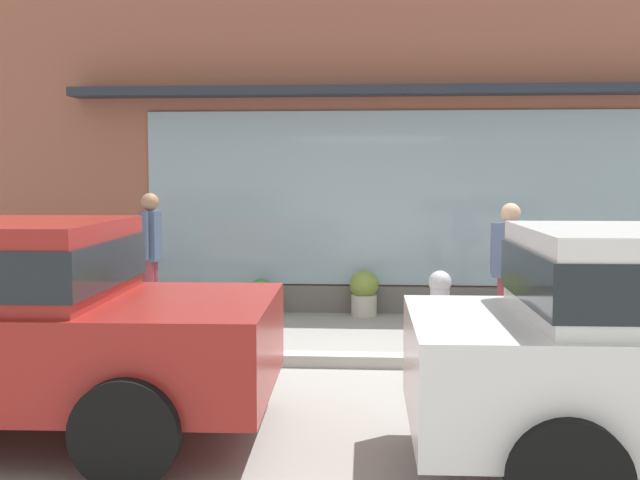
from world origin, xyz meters
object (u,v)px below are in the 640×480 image
object	(u,v)px
pedestrian_with_handbag	(512,266)
potted_plant_window_center	(18,281)
pedestrian_passerby	(151,249)
potted_plant_low_front	(584,275)
potted_plant_corner_tall	(114,284)
potted_plant_doorstep	(261,297)
fire_hydrant	(440,308)
potted_plant_trailing_edge	(364,292)

from	to	relation	value
pedestrian_with_handbag	potted_plant_window_center	distance (m)	6.59
pedestrian_passerby	pedestrian_with_handbag	bearing A→B (deg)	78.75
potted_plant_low_front	potted_plant_corner_tall	size ratio (longest dim) A/B	1.57
potted_plant_doorstep	potted_plant_corner_tall	size ratio (longest dim) A/B	0.66
fire_hydrant	potted_plant_trailing_edge	world-z (taller)	fire_hydrant
potted_plant_corner_tall	fire_hydrant	bearing A→B (deg)	-24.74
fire_hydrant	potted_plant_low_front	world-z (taller)	potted_plant_low_front
pedestrian_passerby	potted_plant_doorstep	world-z (taller)	pedestrian_passerby
pedestrian_passerby	potted_plant_doorstep	distance (m)	1.71
pedestrian_passerby	potted_plant_low_front	bearing A→B (deg)	104.96
pedestrian_with_handbag	fire_hydrant	bearing A→B (deg)	-142.72
potted_plant_doorstep	potted_plant_corner_tall	xyz separation A→B (m)	(-2.05, 0.05, 0.15)
fire_hydrant	potted_plant_window_center	world-z (taller)	same
pedestrian_with_handbag	potted_plant_low_front	size ratio (longest dim) A/B	1.36
potted_plant_window_center	potted_plant_corner_tall	xyz separation A→B (m)	(1.25, 0.25, -0.06)
pedestrian_with_handbag	pedestrian_passerby	xyz separation A→B (m)	(-4.25, 1.13, 0.04)
fire_hydrant	potted_plant_trailing_edge	bearing A→B (deg)	113.77
pedestrian_passerby	potted_plant_low_front	distance (m)	5.70
pedestrian_with_handbag	potted_plant_trailing_edge	world-z (taller)	pedestrian_with_handbag
potted_plant_low_front	potted_plant_corner_tall	distance (m)	6.38
potted_plant_low_front	potted_plant_corner_tall	bearing A→B (deg)	-178.70
pedestrian_passerby	potted_plant_corner_tall	distance (m)	1.38
potted_plant_low_front	pedestrian_passerby	bearing A→B (deg)	-168.69
potted_plant_low_front	fire_hydrant	bearing A→B (deg)	-134.16
pedestrian_passerby	potted_plant_window_center	xyz separation A→B (m)	(-2.06, 0.72, -0.52)
fire_hydrant	pedestrian_passerby	world-z (taller)	pedestrian_passerby
fire_hydrant	potted_plant_corner_tall	world-z (taller)	fire_hydrant
pedestrian_with_handbag	potted_plant_doorstep	distance (m)	3.70
potted_plant_low_front	potted_plant_corner_tall	xyz separation A→B (m)	(-6.38, -0.14, -0.16)
fire_hydrant	potted_plant_doorstep	distance (m)	2.98
pedestrian_passerby	potted_plant_trailing_edge	distance (m)	2.88
pedestrian_with_handbag	potted_plant_corner_tall	xyz separation A→B (m)	(-5.06, 2.10, -0.53)
potted_plant_doorstep	potted_plant_trailing_edge	world-z (taller)	potted_plant_trailing_edge
pedestrian_with_handbag	potted_plant_doorstep	size ratio (longest dim) A/B	3.24
pedestrian_passerby	potted_plant_doorstep	bearing A→B (deg)	130.02
fire_hydrant	potted_plant_low_front	distance (m)	2.97
pedestrian_with_handbag	potted_plant_trailing_edge	size ratio (longest dim) A/B	2.61
pedestrian_with_handbag	potted_plant_doorstep	xyz separation A→B (m)	(-3.01, 2.05, -0.68)
fire_hydrant	pedestrian_with_handbag	xyz separation A→B (m)	(0.75, -0.12, 0.49)
fire_hydrant	potted_plant_window_center	distance (m)	5.83
potted_plant_doorstep	pedestrian_passerby	bearing A→B (deg)	-143.64
potted_plant_window_center	potted_plant_low_front	size ratio (longest dim) A/B	0.72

